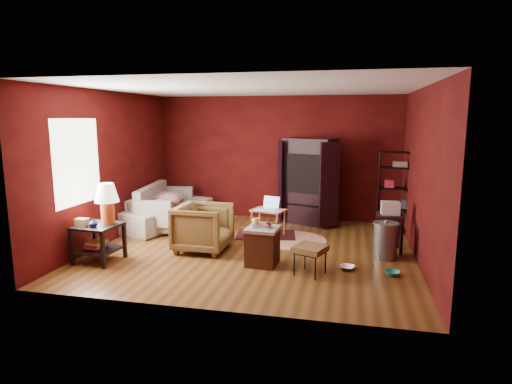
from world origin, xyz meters
TOP-DOWN VIEW (x-y plane):
  - room at (-0.04, -0.01)m, footprint 5.54×5.04m
  - sofa at (-2.22, 1.21)m, footprint 1.26×2.41m
  - armchair at (-0.84, -0.27)m, footprint 0.85×0.91m
  - pet_bowl_steel at (1.64, -0.70)m, footprint 0.25×0.11m
  - pet_bowl_turquoise at (2.31, -0.81)m, footprint 0.23×0.15m
  - vase at (-2.28, -1.34)m, footprint 0.18×0.18m
  - mug at (0.23, -0.82)m, footprint 0.13×0.10m
  - side_table at (-2.25, -1.12)m, footprint 0.69×0.69m
  - sofa_cushions at (-2.26, 1.20)m, footprint 1.02×2.01m
  - hamper at (0.32, -0.77)m, footprint 0.53×0.53m
  - footstool at (1.10, -1.03)m, footprint 0.56×0.56m
  - rug_round at (0.60, 0.70)m, footprint 1.43×1.43m
  - rug_oriental at (0.04, 0.94)m, footprint 1.26×0.95m
  - laptop_desk at (0.09, 0.91)m, footprint 0.71×0.61m
  - tv_armoire at (0.75, 2.12)m, footprint 1.38×1.08m
  - wire_shelving at (2.60, 1.68)m, footprint 0.83×0.41m
  - small_stand at (2.34, 0.41)m, footprint 0.45×0.45m
  - trash_can at (2.24, -0.02)m, footprint 0.47×0.47m

SIDE VIEW (x-z plane):
  - rug_round at x=0.60m, z-range 0.00..0.01m
  - rug_oriental at x=0.04m, z-range 0.01..0.02m
  - pet_bowl_turquoise at x=2.31m, z-range 0.00..0.22m
  - pet_bowl_steel at x=1.64m, z-range 0.00..0.24m
  - trash_can at x=2.24m, z-range -0.02..0.64m
  - hamper at x=0.32m, z-range -0.03..0.67m
  - footstool at x=1.10m, z-range 0.16..0.60m
  - sofa_cushions at x=-2.26m, z-range -0.01..0.80m
  - sofa at x=-2.22m, z-range 0.00..0.90m
  - armchair at x=-0.84m, z-range 0.00..0.91m
  - laptop_desk at x=0.09m, z-range 0.09..0.86m
  - small_stand at x=2.34m, z-range 0.22..1.10m
  - vase at x=-2.28m, z-range 0.61..0.75m
  - mug at x=0.23m, z-range 0.68..0.79m
  - side_table at x=-2.25m, z-range 0.13..1.40m
  - wire_shelving at x=2.60m, z-range 0.08..1.74m
  - tv_armoire at x=0.75m, z-range 0.04..1.91m
  - room at x=-0.04m, z-range -0.02..2.82m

